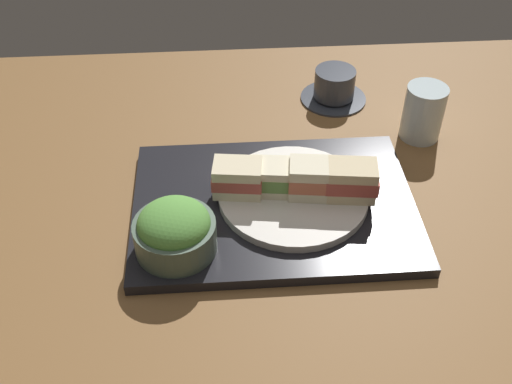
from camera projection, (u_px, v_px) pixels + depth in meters
The scene contains 10 objects.
ground_plane at pixel (273, 211), 98.35cm from camera, with size 140.00×100.00×3.00cm, color brown.
serving_tray at pixel (275, 206), 95.74cm from camera, with size 43.39×30.96×1.78cm, color black.
sandwich_plate at pixel (293, 195), 95.27cm from camera, with size 23.17×23.17×1.32cm, color silver.
sandwich_nearmost at pixel (237, 176), 93.50cm from camera, with size 8.09×5.88×5.30cm.
sandwich_inner_near at pixel (275, 179), 93.35cm from camera, with size 8.38×5.93×4.88cm.
sandwich_inner_far at pixel (313, 179), 92.79cm from camera, with size 7.90×5.87×5.68cm.
sandwich_farmost at pixel (352, 180), 92.49cm from camera, with size 8.35×5.88×5.71cm.
salad_bowl at pixel (175, 230), 85.57cm from camera, with size 11.63×11.63×7.57cm.
coffee_cup at pixel (334, 86), 117.99cm from camera, with size 12.65×12.65×6.28cm.
drinking_glass at pixel (423, 112), 107.60cm from camera, with size 7.08×7.08×9.96cm, color silver.
Camera 1 is at (-7.73, -71.01, 66.23)cm, focal length 43.27 mm.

